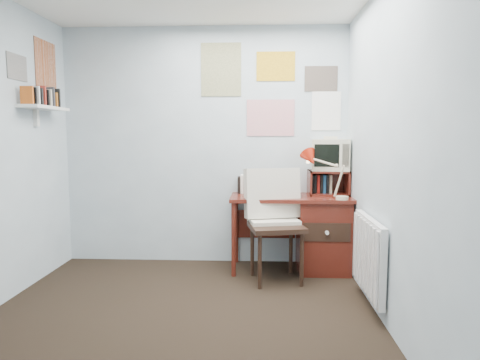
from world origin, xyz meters
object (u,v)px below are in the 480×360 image
object	(u,v)px
wall_shelf	(44,108)
desk	(317,231)
tv_riser	(328,183)
radiator	(369,256)
desk_chair	(276,227)
desk_lamp	(342,177)
crt_tv	(330,153)

from	to	relation	value
wall_shelf	desk	bearing A→B (deg)	8.40
tv_riser	radiator	bearing A→B (deg)	-80.72
desk_chair	tv_riser	world-z (taller)	desk_chair
desk	desk_chair	bearing A→B (deg)	-140.57
desk_lamp	tv_riser	xyz separation A→B (m)	(-0.08, 0.33, -0.09)
desk	desk_lamp	distance (m)	0.64
desk	radiator	bearing A→B (deg)	-72.76
desk	desk_chair	size ratio (longest dim) A/B	1.17
wall_shelf	desk_lamp	bearing A→B (deg)	3.30
tv_riser	crt_tv	xyz separation A→B (m)	(0.02, 0.02, 0.30)
desk_chair	wall_shelf	size ratio (longest dim) A/B	1.66
desk_lamp	crt_tv	distance (m)	0.41
crt_tv	wall_shelf	xyz separation A→B (m)	(-2.71, -0.51, 0.44)
radiator	wall_shelf	xyz separation A→B (m)	(-2.86, 0.55, 1.20)
desk_chair	radiator	distance (m)	0.92
desk_chair	crt_tv	distance (m)	1.00
tv_riser	crt_tv	bearing A→B (deg)	45.89
radiator	wall_shelf	bearing A→B (deg)	169.11
desk_lamp	radiator	world-z (taller)	desk_lamp
wall_shelf	crt_tv	bearing A→B (deg)	10.66
tv_riser	desk_chair	bearing A→B (deg)	-139.77
crt_tv	desk	bearing A→B (deg)	-130.74
desk_lamp	wall_shelf	size ratio (longest dim) A/B	0.69
desk_chair	crt_tv	world-z (taller)	crt_tv
desk_chair	radiator	world-z (taller)	desk_chair
desk	crt_tv	xyz separation A→B (m)	(0.14, 0.13, 0.78)
tv_riser	wall_shelf	bearing A→B (deg)	-169.68
desk_chair	desk_lamp	xyz separation A→B (m)	(0.62, 0.13, 0.46)
tv_riser	crt_tv	world-z (taller)	crt_tv
crt_tv	tv_riser	bearing A→B (deg)	-128.24
tv_riser	wall_shelf	xyz separation A→B (m)	(-2.69, -0.49, 0.74)
desk	crt_tv	size ratio (longest dim) A/B	3.27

